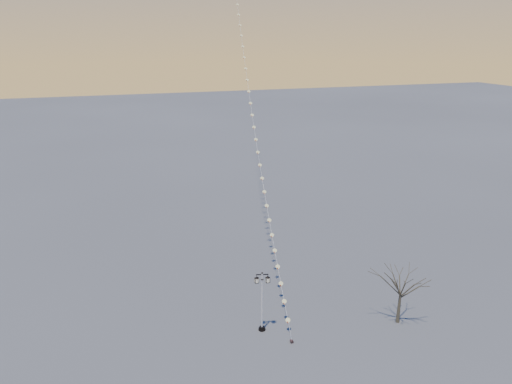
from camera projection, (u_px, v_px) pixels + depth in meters
name	position (u px, v px, depth m)	size (l,w,h in m)	color
ground	(286.00, 356.00, 30.30)	(300.00, 300.00, 0.00)	#4F4F4F
street_lamp	(262.00, 299.00, 32.24)	(1.10, 0.55, 4.39)	black
bare_tree	(401.00, 284.00, 33.00)	(2.60, 2.60, 4.31)	#423B2B
kite_train	(248.00, 54.00, 48.54)	(9.27, 47.14, 35.15)	black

